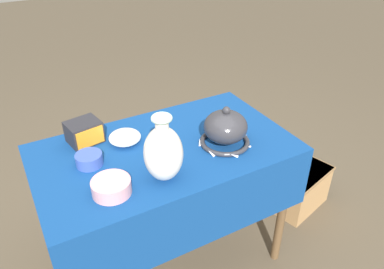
% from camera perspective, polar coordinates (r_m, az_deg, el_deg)
% --- Properties ---
extents(ground_plane, '(14.00, 14.00, 0.00)m').
position_cam_1_polar(ground_plane, '(2.18, -3.40, -18.29)').
color(ground_plane, '#4C4233').
extents(display_table, '(1.14, 0.67, 0.74)m').
position_cam_1_polar(display_table, '(1.71, -3.79, -4.67)').
color(display_table, brown).
rests_on(display_table, ground_plane).
extents(vase_tall_bulbous, '(0.15, 0.15, 0.28)m').
position_cam_1_polar(vase_tall_bulbous, '(1.43, -4.39, -2.76)').
color(vase_tall_bulbous, white).
rests_on(vase_tall_bulbous, display_table).
extents(vase_dome_bell, '(0.23, 0.24, 0.19)m').
position_cam_1_polar(vase_dome_bell, '(1.66, 5.11, 0.79)').
color(vase_dome_bell, '#2D2D33').
rests_on(vase_dome_bell, display_table).
extents(mosaic_tile_box, '(0.16, 0.15, 0.10)m').
position_cam_1_polar(mosaic_tile_box, '(1.75, -16.10, 0.36)').
color(mosaic_tile_box, '#232328').
rests_on(mosaic_tile_box, display_table).
extents(bowl_shallow_porcelain, '(0.14, 0.14, 0.05)m').
position_cam_1_polar(bowl_shallow_porcelain, '(1.72, -10.19, -0.41)').
color(bowl_shallow_porcelain, white).
rests_on(bowl_shallow_porcelain, display_table).
extents(pot_squat_rose, '(0.15, 0.15, 0.06)m').
position_cam_1_polar(pot_squat_rose, '(1.44, -12.18, -7.80)').
color(pot_squat_rose, '#D19399').
rests_on(pot_squat_rose, display_table).
extents(pot_squat_cobalt, '(0.11, 0.11, 0.05)m').
position_cam_1_polar(pot_squat_cobalt, '(1.61, -15.40, -3.69)').
color(pot_squat_cobalt, '#3851A8').
rests_on(pot_squat_cobalt, display_table).
extents(wooden_crate, '(0.44, 0.40, 0.27)m').
position_cam_1_polar(wooden_crate, '(2.49, 15.33, -7.37)').
color(wooden_crate, '#A37A4C').
rests_on(wooden_crate, ground_plane).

